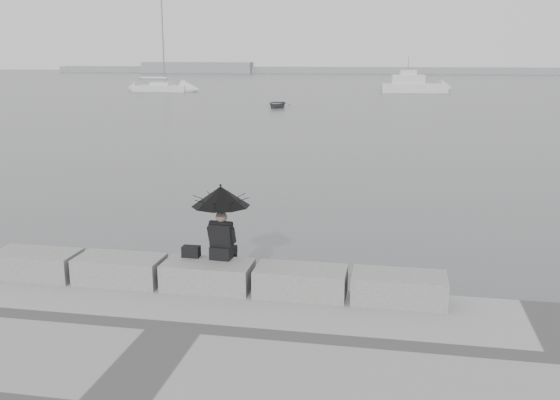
% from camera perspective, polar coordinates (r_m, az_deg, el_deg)
% --- Properties ---
extents(ground, '(360.00, 360.00, 0.00)m').
position_cam_1_polar(ground, '(12.10, -5.88, -9.51)').
color(ground, '#4E5053').
rests_on(ground, ground).
extents(stone_block_far_left, '(1.60, 0.80, 0.50)m').
position_cam_1_polar(stone_block_far_left, '(12.82, -21.35, -5.48)').
color(stone_block_far_left, slate).
rests_on(stone_block_far_left, promenade).
extents(stone_block_left, '(1.60, 0.80, 0.50)m').
position_cam_1_polar(stone_block_left, '(12.02, -14.42, -6.19)').
color(stone_block_left, slate).
rests_on(stone_block_left, promenade).
extents(stone_block_centre, '(1.60, 0.80, 0.50)m').
position_cam_1_polar(stone_block_centre, '(11.43, -6.61, -6.88)').
color(stone_block_centre, slate).
rests_on(stone_block_centre, promenade).
extents(stone_block_right, '(1.60, 0.80, 0.50)m').
position_cam_1_polar(stone_block_right, '(11.06, 1.91, -7.48)').
color(stone_block_right, slate).
rests_on(stone_block_right, promenade).
extents(stone_block_far_right, '(1.60, 0.80, 0.50)m').
position_cam_1_polar(stone_block_far_right, '(10.95, 10.82, -7.93)').
color(stone_block_far_right, slate).
rests_on(stone_block_far_right, promenade).
extents(seated_person, '(1.07, 1.07, 1.39)m').
position_cam_1_polar(seated_person, '(11.27, -5.44, -0.59)').
color(seated_person, black).
rests_on(seated_person, stone_block_centre).
extents(bag, '(0.32, 0.18, 0.21)m').
position_cam_1_polar(bag, '(11.65, -8.13, -4.68)').
color(bag, black).
rests_on(bag, stone_block_centre).
extents(distant_landmass, '(180.00, 8.00, 2.80)m').
position_cam_1_polar(distant_landmass, '(165.63, 6.89, 11.73)').
color(distant_landmass, gray).
rests_on(distant_landmass, ground).
extents(sailboat_left, '(7.76, 3.21, 12.90)m').
position_cam_1_polar(sailboat_left, '(84.07, -10.77, 10.08)').
color(sailboat_left, silver).
rests_on(sailboat_left, ground).
extents(motor_cruiser, '(8.46, 3.80, 4.50)m').
position_cam_1_polar(motor_cruiser, '(82.29, 12.15, 10.22)').
color(motor_cruiser, silver).
rests_on(motor_cruiser, ground).
extents(dinghy, '(3.47, 1.61, 0.58)m').
position_cam_1_polar(dinghy, '(57.30, -0.26, 8.76)').
color(dinghy, slate).
rests_on(dinghy, ground).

